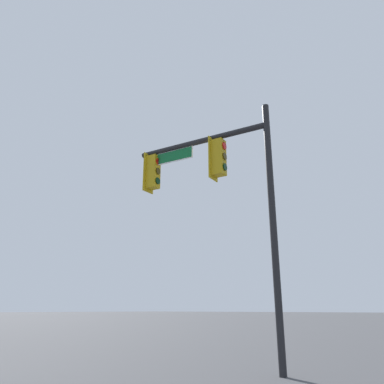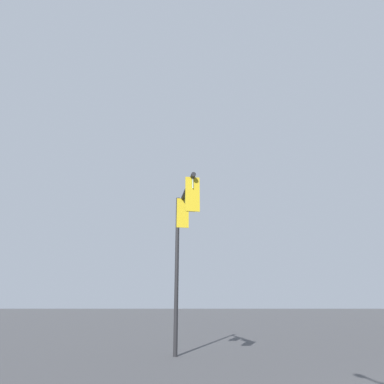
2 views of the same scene
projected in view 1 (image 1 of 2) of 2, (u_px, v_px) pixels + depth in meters
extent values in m
cylinder|color=black|center=(273.00, 227.00, 9.54)|extent=(0.18, 0.18, 6.98)
cylinder|color=black|center=(199.00, 142.00, 11.46)|extent=(4.27, 0.97, 0.17)
cube|color=gold|center=(213.00, 159.00, 11.03)|extent=(0.13, 0.52, 1.30)
cube|color=#B79314|center=(219.00, 158.00, 10.94)|extent=(0.41, 0.38, 1.10)
cylinder|color=#B79314|center=(218.00, 139.00, 11.13)|extent=(0.04, 0.04, 0.12)
cylinder|color=red|center=(224.00, 146.00, 10.94)|extent=(0.07, 0.22, 0.22)
cylinder|color=#392D05|center=(225.00, 156.00, 10.84)|extent=(0.07, 0.22, 0.22)
cylinder|color=black|center=(225.00, 167.00, 10.75)|extent=(0.07, 0.22, 0.22)
cube|color=gold|center=(148.00, 173.00, 12.19)|extent=(0.13, 0.52, 1.30)
cube|color=#B79314|center=(153.00, 172.00, 12.10)|extent=(0.41, 0.38, 1.10)
cylinder|color=#B79314|center=(154.00, 155.00, 12.28)|extent=(0.04, 0.04, 0.12)
cylinder|color=red|center=(158.00, 162.00, 12.10)|extent=(0.07, 0.22, 0.22)
cylinder|color=#392D05|center=(158.00, 171.00, 12.00)|extent=(0.07, 0.22, 0.22)
cylinder|color=black|center=(158.00, 181.00, 11.90)|extent=(0.07, 0.22, 0.22)
cube|color=#0F602D|center=(169.00, 157.00, 11.92)|extent=(1.67, 0.35, 0.34)
cube|color=white|center=(169.00, 157.00, 11.92)|extent=(1.72, 0.35, 0.40)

